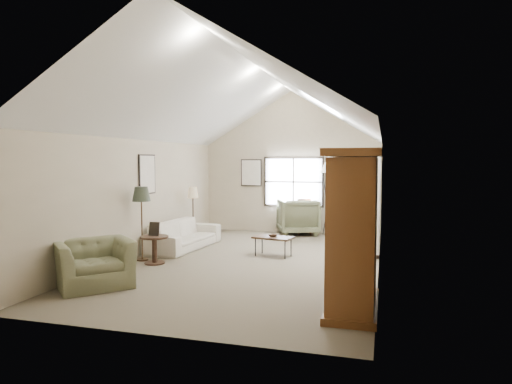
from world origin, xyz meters
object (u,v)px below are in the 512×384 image
(sofa, at_px, (184,235))
(armoire, at_px, (354,231))
(armchair_near, at_px, (94,263))
(armchair_far, at_px, (298,217))
(side_chair, at_px, (305,217))
(side_table, at_px, (155,250))
(coffee_table, at_px, (273,246))

(sofa, bearing_deg, armoire, -124.70)
(armoire, bearing_deg, armchair_near, 179.73)
(armchair_far, relative_size, side_chair, 1.10)
(armchair_far, bearing_deg, side_table, 42.59)
(coffee_table, height_order, side_table, side_table)
(sofa, xyz_separation_m, armchair_far, (2.19, 2.73, 0.17))
(armchair_far, relative_size, side_table, 1.94)
(side_chair, bearing_deg, sofa, -145.25)
(sofa, bearing_deg, coffee_table, -92.22)
(armoire, relative_size, armchair_near, 1.89)
(armchair_near, relative_size, side_table, 2.09)
(side_table, bearing_deg, armchair_far, 64.26)
(armchair_near, height_order, side_chair, side_chair)
(armoire, xyz_separation_m, armchair_far, (-1.90, 6.10, -0.61))
(sofa, xyz_separation_m, coffee_table, (2.21, -0.27, -0.11))
(armchair_far, xyz_separation_m, coffee_table, (0.03, -3.00, -0.28))
(coffee_table, xyz_separation_m, side_table, (-2.11, -1.33, 0.07))
(armchair_near, distance_m, coffee_table, 3.83)
(coffee_table, relative_size, side_chair, 0.85)
(armoire, distance_m, armchair_far, 6.42)
(armoire, distance_m, sofa, 5.36)
(side_chair, bearing_deg, coffee_table, -107.35)
(coffee_table, bearing_deg, armchair_near, -126.45)
(side_table, relative_size, side_chair, 0.57)
(sofa, relative_size, side_table, 3.99)
(armoire, bearing_deg, sofa, 140.55)
(armoire, relative_size, side_table, 3.95)
(armchair_near, height_order, armchair_far, armchair_far)
(armoire, relative_size, coffee_table, 2.64)
(coffee_table, bearing_deg, armoire, -58.76)
(coffee_table, relative_size, side_table, 1.49)
(armoire, xyz_separation_m, armchair_near, (-4.15, 0.02, -0.72))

